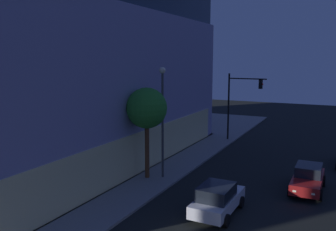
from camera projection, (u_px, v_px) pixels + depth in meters
modern_building at (15, 70)px, 31.90m from camera, size 29.55×27.45×15.07m
traffic_light_far_corner at (239, 97)px, 35.98m from camera, size 0.44×3.90×6.83m
street_lamp_sidewalk at (163, 109)px, 24.46m from camera, size 0.44×0.44×7.70m
sidewalk_tree at (147, 109)px, 24.35m from camera, size 2.81×2.81×6.33m
car_white at (217, 199)px, 19.33m from camera, size 4.33×2.11×1.69m
car_red at (308, 178)px, 22.84m from camera, size 4.61×1.97×1.63m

